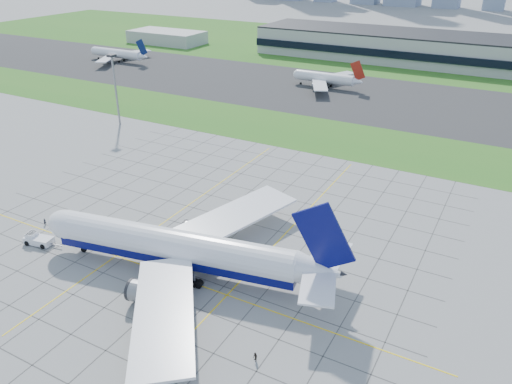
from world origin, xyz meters
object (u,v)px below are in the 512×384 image
crew_near (45,222)px  airliner (178,248)px  light_mast (115,81)px  crew_far (255,357)px  distant_jet_0 (118,54)px  distant_jet_1 (326,78)px  pushback_tug (37,239)px

crew_near → airliner: bearing=-68.8°
light_mast → crew_near: (35.82, -65.04, -15.35)m
crew_far → light_mast: bearing=173.9°
crew_near → distant_jet_0: size_ratio=0.04×
airliner → distant_jet_0: size_ratio=1.55×
distant_jet_1 → light_mast: bearing=-118.7°
airliner → crew_near: (-39.50, 0.00, -4.87)m
crew_near → crew_far: (64.98, -14.14, 0.03)m
crew_far → distant_jet_1: distant_jet_1 is taller
crew_near → crew_far: bearing=-81.1°
light_mast → pushback_tug: size_ratio=2.72×
pushback_tug → distant_jet_0: distant_jet_0 is taller
crew_far → distant_jet_1: bearing=139.8°
distant_jet_1 → distant_jet_0: bearing=-178.8°
light_mast → crew_far: 129.10m
crew_far → airliner: bearing=-177.0°
crew_far → distant_jet_0: (-178.65, 163.31, 3.63)m
airliner → distant_jet_0: bearing=125.4°
distant_jet_0 → distant_jet_1: size_ratio=1.00×
crew_near → distant_jet_0: distant_jet_0 is taller
light_mast → crew_far: light_mast is taller
pushback_tug → distant_jet_1: size_ratio=0.22×
airliner → crew_near: bearing=169.7°
airliner → distant_jet_1: bearing=90.1°
light_mast → airliner: light_mast is taller
airliner → crew_far: airliner is taller
distant_jet_0 → distant_jet_1: (125.35, 2.70, -0.00)m
crew_far → distant_jet_0: bearing=169.6°
light_mast → crew_far: size_ratio=15.03×
distant_jet_0 → distant_jet_1: 125.38m
crew_near → distant_jet_1: (11.68, 151.87, 3.66)m
pushback_tug → distant_jet_0: bearing=117.1°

